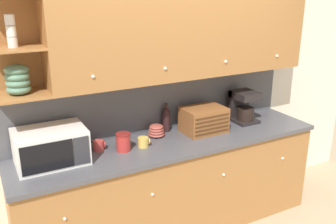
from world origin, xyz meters
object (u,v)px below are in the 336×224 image
at_px(storage_canister, 123,142).
at_px(mug_blue_second, 143,142).
at_px(mug, 99,145).
at_px(wine_glass, 217,109).
at_px(wine_bottle, 166,118).
at_px(microwave, 51,147).
at_px(bread_box, 204,120).
at_px(bowl_stack_on_counter, 156,131).
at_px(coffee_maker, 243,106).

height_order(storage_canister, mug_blue_second, storage_canister).
distance_m(mug, storage_canister, 0.22).
distance_m(storage_canister, wine_glass, 1.17).
bearing_deg(storage_canister, wine_bottle, 23.13).
bearing_deg(microwave, bread_box, -0.21).
distance_m(storage_canister, bowl_stack_on_counter, 0.42).
height_order(microwave, mug_blue_second, microwave).
distance_m(wine_bottle, coffee_maker, 0.86).
distance_m(microwave, wine_bottle, 1.15).
height_order(mug, mug_blue_second, same).
bearing_deg(mug_blue_second, bread_box, 4.48).
xyz_separation_m(mug, mug_blue_second, (0.37, -0.11, -0.00)).
relative_size(bowl_stack_on_counter, bread_box, 0.39).
bearing_deg(storage_canister, bread_box, 2.99).
relative_size(mug, wine_glass, 0.55).
relative_size(mug, bowl_stack_on_counter, 0.66).
distance_m(mug_blue_second, bread_box, 0.68).
bearing_deg(mug, wine_glass, 5.59).
xyz_separation_m(microwave, coffee_maker, (1.99, 0.06, 0.02)).
bearing_deg(mug_blue_second, coffee_maker, 5.49).
relative_size(mug_blue_second, coffee_maker, 0.33).
relative_size(mug_blue_second, bread_box, 0.26).
xyz_separation_m(storage_canister, coffee_maker, (1.39, 0.11, 0.09)).
height_order(bowl_stack_on_counter, wine_bottle, wine_bottle).
bearing_deg(bowl_stack_on_counter, microwave, -174.04).
relative_size(mug, wine_bottle, 0.37).
bearing_deg(mug_blue_second, bowl_stack_on_counter, 37.78).
bearing_deg(bowl_stack_on_counter, bread_box, -13.32).
bearing_deg(wine_glass, bread_box, -146.65).
bearing_deg(mug_blue_second, microwave, 175.79).
height_order(bread_box, coffee_maker, coffee_maker).
relative_size(microwave, storage_canister, 3.50).
distance_m(mug_blue_second, wine_bottle, 0.44).
height_order(mug, bowl_stack_on_counter, bowl_stack_on_counter).
bearing_deg(coffee_maker, microwave, -178.34).
bearing_deg(bowl_stack_on_counter, wine_bottle, 27.81).
height_order(microwave, wine_bottle, wine_bottle).
bearing_deg(coffee_maker, wine_bottle, 171.71).
bearing_deg(wine_glass, mug, -174.41).
xyz_separation_m(storage_canister, wine_glass, (1.15, 0.24, 0.05)).
bearing_deg(bread_box, bowl_stack_on_counter, 166.68).
xyz_separation_m(bowl_stack_on_counter, bread_box, (0.46, -0.11, 0.07)).
bearing_deg(mug, storage_canister, -29.67).
relative_size(bowl_stack_on_counter, wine_glass, 0.84).
bearing_deg(wine_bottle, wine_glass, 0.64).
distance_m(storage_canister, bread_box, 0.86).
bearing_deg(mug, mug_blue_second, -17.08).
relative_size(microwave, bowl_stack_on_counter, 3.44).
distance_m(microwave, bread_box, 1.46).
height_order(mug, storage_canister, storage_canister).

